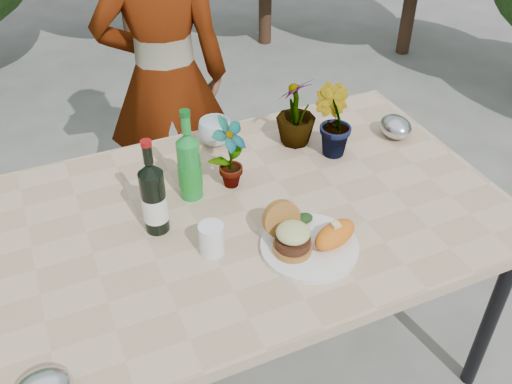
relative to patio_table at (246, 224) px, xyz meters
name	(u,v)px	position (x,y,z in m)	size (l,w,h in m)	color
ground	(248,358)	(0.00, 0.00, -0.69)	(80.00, 80.00, 0.00)	slate
patio_table	(246,224)	(0.00, 0.00, 0.00)	(1.60, 1.00, 0.75)	tan
dinner_plate	(309,247)	(0.10, -0.23, 0.06)	(0.28, 0.28, 0.01)	white
burger_stack	(290,234)	(0.05, -0.21, 0.12)	(0.11, 0.16, 0.11)	#B7722D
sweet_potato	(335,235)	(0.17, -0.25, 0.10)	(0.15, 0.08, 0.06)	orange
grilled_veg	(300,220)	(0.12, -0.14, 0.09)	(0.08, 0.05, 0.03)	olive
wine_bottle	(154,198)	(-0.27, 0.03, 0.17)	(0.07, 0.07, 0.31)	black
sparkling_water	(189,166)	(-0.13, 0.14, 0.17)	(0.07, 0.07, 0.31)	#198B30
plastic_cup	(212,239)	(-0.16, -0.13, 0.10)	(0.07, 0.07, 0.10)	white
seedling_left	(230,154)	(0.01, 0.14, 0.18)	(0.13, 0.09, 0.25)	#2D6020
seedling_mid	(333,122)	(0.40, 0.17, 0.18)	(0.14, 0.11, 0.25)	#21511B
seedling_right	(296,112)	(0.31, 0.28, 0.18)	(0.14, 0.14, 0.25)	#205B1F
blue_bowl	(215,132)	(0.05, 0.39, 0.10)	(0.12, 0.12, 0.09)	silver
foil_packet_right	(396,127)	(0.66, 0.17, 0.10)	(0.13, 0.11, 0.08)	#B2B5B9
person	(165,80)	(0.02, 0.92, 0.07)	(0.55, 0.36, 1.52)	#925F49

